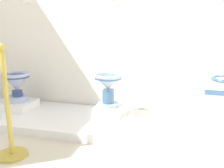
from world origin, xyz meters
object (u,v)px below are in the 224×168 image
at_px(antique_toilet_pale_glazed, 223,97).
at_px(plinth_block_slender_white, 18,105).
at_px(plinth_block_pale_glazed, 220,122).
at_px(antique_toilet_rightmost, 108,84).
at_px(antique_toilet_slender_white, 16,83).
at_px(plinth_block_rightmost, 108,111).
at_px(stanchion_post_near_left, 9,126).

bearing_deg(antique_toilet_pale_glazed, plinth_block_slender_white, -179.65).
distance_m(plinth_block_pale_glazed, antique_toilet_pale_glazed, 0.27).
height_order(plinth_block_slender_white, antique_toilet_rightmost, antique_toilet_rightmost).
bearing_deg(antique_toilet_slender_white, plinth_block_slender_white, 0.00).
relative_size(plinth_block_slender_white, plinth_block_pale_glazed, 1.09).
bearing_deg(antique_toilet_slender_white, antique_toilet_pale_glazed, 0.35).
distance_m(plinth_block_rightmost, antique_toilet_rightmost, 0.33).
bearing_deg(antique_toilet_rightmost, plinth_block_pale_glazed, -0.23).
bearing_deg(plinth_block_pale_glazed, plinth_block_slender_white, -179.65).
xyz_separation_m(antique_toilet_slender_white, stanchion_post_near_left, (0.58, -0.93, -0.14)).
relative_size(plinth_block_rightmost, antique_toilet_rightmost, 0.79).
relative_size(plinth_block_rightmost, stanchion_post_near_left, 0.31).
height_order(plinth_block_rightmost, plinth_block_pale_glazed, plinth_block_rightmost).
xyz_separation_m(antique_toilet_pale_glazed, stanchion_post_near_left, (-1.84, -0.94, -0.14)).
distance_m(plinth_block_pale_glazed, stanchion_post_near_left, 2.07).
height_order(antique_toilet_slender_white, plinth_block_rightmost, antique_toilet_slender_white).
bearing_deg(plinth_block_pale_glazed, stanchion_post_near_left, -152.92).
bearing_deg(plinth_block_rightmost, plinth_block_pale_glazed, -0.23).
distance_m(antique_toilet_rightmost, stanchion_post_near_left, 1.15).
xyz_separation_m(antique_toilet_rightmost, stanchion_post_near_left, (-0.62, -0.95, -0.20)).
distance_m(plinth_block_slender_white, antique_toilet_rightmost, 1.25).
bearing_deg(antique_toilet_rightmost, antique_toilet_pale_glazed, -0.23).
relative_size(antique_toilet_rightmost, stanchion_post_near_left, 0.39).
distance_m(plinth_block_slender_white, antique_toilet_pale_glazed, 2.43).
relative_size(plinth_block_slender_white, antique_toilet_slender_white, 1.09).
height_order(antique_toilet_slender_white, antique_toilet_rightmost, antique_toilet_rightmost).
bearing_deg(plinth_block_rightmost, plinth_block_slender_white, -179.06).
bearing_deg(plinth_block_pale_glazed, plinth_block_rightmost, 179.77).
distance_m(antique_toilet_slender_white, stanchion_post_near_left, 1.10).
distance_m(plinth_block_slender_white, plinth_block_rightmost, 1.20).
height_order(plinth_block_rightmost, antique_toilet_rightmost, antique_toilet_rightmost).
height_order(plinth_block_pale_glazed, antique_toilet_pale_glazed, antique_toilet_pale_glazed).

